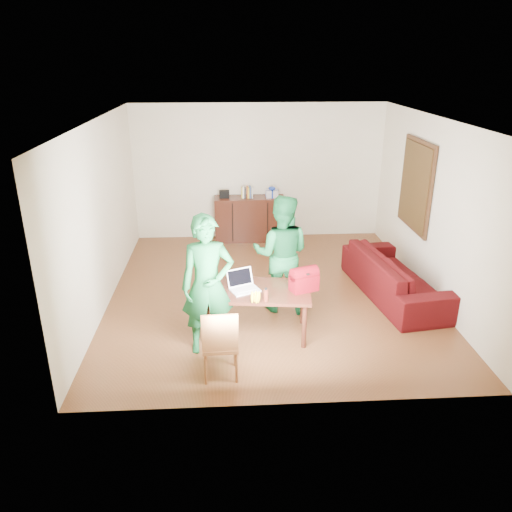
{
  "coord_description": "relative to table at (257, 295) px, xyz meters",
  "views": [
    {
      "loc": [
        -0.66,
        -7.16,
        3.53
      ],
      "look_at": [
        -0.28,
        -1.04,
        1.06
      ],
      "focal_mm": 35.0,
      "sensor_mm": 36.0,
      "label": 1
    }
  ],
  "objects": [
    {
      "name": "sofa",
      "position": [
        2.23,
        1.04,
        -0.25
      ],
      "size": [
        1.21,
        2.39,
        0.67
      ],
      "primitive_type": "imported",
      "rotation": [
        0.0,
        0.0,
        1.72
      ],
      "color": "#360710",
      "rests_on": "ground"
    },
    {
      "name": "red_bag",
      "position": [
        0.61,
        -0.06,
        0.21
      ],
      "size": [
        0.4,
        0.31,
        0.26
      ],
      "primitive_type": "cube",
      "rotation": [
        0.0,
        0.0,
        0.35
      ],
      "color": "maroon",
      "rests_on": "table"
    },
    {
      "name": "bottle",
      "position": [
        0.09,
        -0.33,
        0.17
      ],
      "size": [
        0.07,
        0.07,
        0.18
      ],
      "primitive_type": "cylinder",
      "rotation": [
        0.0,
        0.0,
        -0.13
      ],
      "color": "#572013",
      "rests_on": "table"
    },
    {
      "name": "room",
      "position": [
        0.3,
        1.37,
        0.72
      ],
      "size": [
        5.2,
        5.7,
        2.9
      ],
      "color": "#4C2913",
      "rests_on": "ground"
    },
    {
      "name": "laptop",
      "position": [
        -0.16,
        -0.03,
        0.12
      ],
      "size": [
        0.43,
        0.37,
        0.25
      ],
      "rotation": [
        0.0,
        0.0,
        0.4
      ],
      "color": "white",
      "rests_on": "table"
    },
    {
      "name": "chair",
      "position": [
        -0.49,
        -0.95,
        -0.32
      ],
      "size": [
        0.42,
        0.41,
        0.9
      ],
      "rotation": [
        0.0,
        0.0,
        0.04
      ],
      "color": "brown",
      "rests_on": "ground"
    },
    {
      "name": "person_far",
      "position": [
        0.4,
        0.73,
        0.29
      ],
      "size": [
        0.97,
        0.82,
        1.74
      ],
      "primitive_type": "imported",
      "rotation": [
        0.0,
        0.0,
        2.93
      ],
      "color": "#156130",
      "rests_on": "ground"
    },
    {
      "name": "table",
      "position": [
        0.0,
        0.0,
        0.0
      ],
      "size": [
        1.5,
        0.95,
        0.66
      ],
      "rotation": [
        0.0,
        0.0,
        -0.12
      ],
      "color": "black",
      "rests_on": "ground"
    },
    {
      "name": "bananas",
      "position": [
        -0.04,
        -0.38,
        0.11
      ],
      "size": [
        0.19,
        0.16,
        0.06
      ],
      "primitive_type": null,
      "rotation": [
        0.0,
        0.0,
        -0.41
      ],
      "color": "yellow",
      "rests_on": "table"
    },
    {
      "name": "person_near",
      "position": [
        -0.63,
        -0.35,
        0.32
      ],
      "size": [
        0.7,
        0.5,
        1.81
      ],
      "primitive_type": "imported",
      "rotation": [
        0.0,
        0.0,
        0.1
      ],
      "color": "#13572A",
      "rests_on": "ground"
    }
  ]
}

